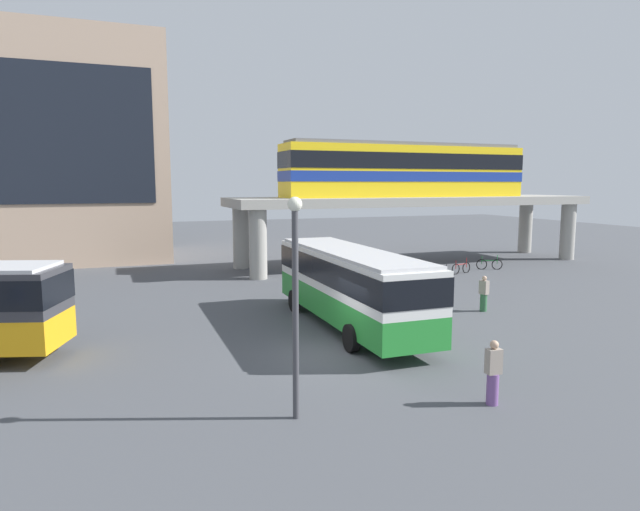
{
  "coord_description": "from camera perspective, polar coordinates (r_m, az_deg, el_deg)",
  "views": [
    {
      "loc": [
        -7.12,
        -17.0,
        5.88
      ],
      "look_at": [
        2.97,
        9.15,
        2.2
      ],
      "focal_mm": 30.93,
      "sensor_mm": 36.0,
      "label": 1
    }
  ],
  "objects": [
    {
      "name": "pedestrian_near_building",
      "position": [
        26.57,
        16.59,
        -3.91
      ],
      "size": [
        0.35,
        0.45,
        1.66
      ],
      "color": "#33663F",
      "rests_on": "ground_plane"
    },
    {
      "name": "bus_main",
      "position": [
        22.43,
        3.06,
        -2.52
      ],
      "size": [
        2.9,
        11.08,
        3.22
      ],
      "color": "#268C33",
      "rests_on": "ground_plane"
    },
    {
      "name": "bicycle_black",
      "position": [
        34.1,
        12.07,
        -2.0
      ],
      "size": [
        1.7,
        0.66,
        1.04
      ],
      "color": "black",
      "rests_on": "ground_plane"
    },
    {
      "name": "ground_plane",
      "position": [
        28.54,
        -6.21,
        -4.46
      ],
      "size": [
        120.0,
        120.0,
        0.0
      ],
      "primitive_type": "plane",
      "color": "#47494F"
    },
    {
      "name": "bicycle_silver",
      "position": [
        33.68,
        3.89,
        -1.97
      ],
      "size": [
        1.79,
        0.11,
        1.04
      ],
      "color": "black",
      "rests_on": "ground_plane"
    },
    {
      "name": "pedestrian_by_bike_rack",
      "position": [
        15.68,
        17.48,
        -11.65
      ],
      "size": [
        0.41,
        0.32,
        1.77
      ],
      "color": "#724C8C",
      "rests_on": "ground_plane"
    },
    {
      "name": "elevated_platform",
      "position": [
        40.89,
        9.7,
        5.01
      ],
      "size": [
        27.09,
        6.26,
        4.91
      ],
      "color": "#9E9B93",
      "rests_on": "ground_plane"
    },
    {
      "name": "bicycle_brown",
      "position": [
        31.96,
        4.0,
        -2.49
      ],
      "size": [
        1.76,
        0.44,
        1.04
      ],
      "color": "black",
      "rests_on": "ground_plane"
    },
    {
      "name": "station_building",
      "position": [
        47.31,
        -29.56,
        9.5
      ],
      "size": [
        22.02,
        11.21,
        16.66
      ],
      "color": "tan",
      "rests_on": "ground_plane"
    },
    {
      "name": "lamp_post",
      "position": [
        13.5,
        -2.57,
        -3.41
      ],
      "size": [
        0.36,
        0.36,
        5.56
      ],
      "color": "#3F3F44",
      "rests_on": "ground_plane"
    },
    {
      "name": "bicycle_red",
      "position": [
        37.24,
        14.39,
        -1.28
      ],
      "size": [
        1.75,
        0.52,
        1.04
      ],
      "color": "black",
      "rests_on": "ground_plane"
    },
    {
      "name": "bicycle_green",
      "position": [
        39.61,
        17.12,
        -0.86
      ],
      "size": [
        1.66,
        0.78,
        1.04
      ],
      "color": "black",
      "rests_on": "ground_plane"
    },
    {
      "name": "train",
      "position": [
        40.49,
        8.86,
        8.8
      ],
      "size": [
        18.35,
        2.96,
        3.84
      ],
      "color": "yellow",
      "rests_on": "elevated_platform"
    }
  ]
}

